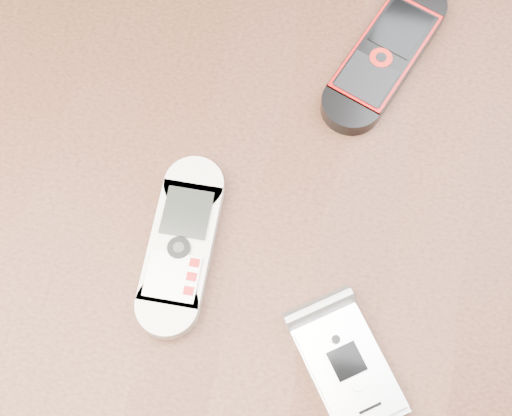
# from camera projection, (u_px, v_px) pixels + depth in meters

# --- Properties ---
(ground) EXTENTS (4.00, 4.00, 0.00)m
(ground) POSITION_uv_depth(u_px,v_px,m) (253.00, 368.00, 1.24)
(ground) COLOR #472B19
(ground) RESTS_ON ground
(table) EXTENTS (1.20, 0.80, 0.75)m
(table) POSITION_uv_depth(u_px,v_px,m) (251.00, 254.00, 0.64)
(table) COLOR black
(table) RESTS_ON ground
(nokia_white) EXTENTS (0.05, 0.14, 0.02)m
(nokia_white) POSITION_uv_depth(u_px,v_px,m) (181.00, 244.00, 0.52)
(nokia_white) COLOR silver
(nokia_white) RESTS_ON table
(nokia_black_red) EXTENTS (0.10, 0.16, 0.02)m
(nokia_black_red) POSITION_uv_depth(u_px,v_px,m) (385.00, 55.00, 0.58)
(nokia_black_red) COLOR black
(nokia_black_red) RESTS_ON table
(motorola_razr) EXTENTS (0.10, 0.11, 0.02)m
(motorola_razr) POSITION_uv_depth(u_px,v_px,m) (347.00, 367.00, 0.49)
(motorola_razr) COLOR silver
(motorola_razr) RESTS_ON table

